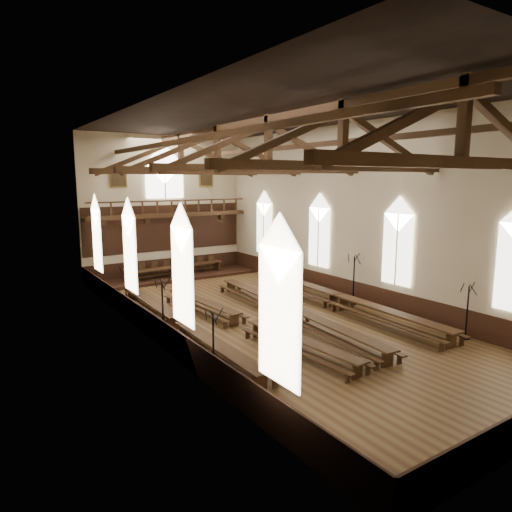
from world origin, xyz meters
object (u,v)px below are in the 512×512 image
at_px(candelabrum_right_near, 466,322).
at_px(refectory_row_c, 290,310).
at_px(refectory_row_b, 245,321).
at_px(candelabrum_left_mid, 163,321).
at_px(dais, 177,277).
at_px(candelabrum_right_mid, 353,289).
at_px(candelabrum_left_near, 213,357).
at_px(candelabrum_left_far, 126,298).
at_px(candelabrum_right_far, 276,270).
at_px(refectory_row_a, 179,323).
at_px(high_table, 177,267).
at_px(refectory_row_d, 339,298).

bearing_deg(candelabrum_right_near, refectory_row_c, 126.07).
relative_size(refectory_row_b, candelabrum_left_mid, 4.89).
distance_m(refectory_row_c, dais, 12.17).
bearing_deg(dais, candelabrum_right_mid, -65.28).
bearing_deg(candelabrum_left_near, candelabrum_left_mid, 90.00).
bearing_deg(candelabrum_left_far, dais, 48.37).
bearing_deg(dais, candelabrum_right_near, -73.72).
bearing_deg(refectory_row_c, candelabrum_left_far, 137.86).
bearing_deg(candelabrum_right_far, candelabrum_left_mid, -147.61).
relative_size(refectory_row_a, candelabrum_right_far, 6.17).
bearing_deg(candelabrum_right_near, refectory_row_a, 143.84).
xyz_separation_m(refectory_row_b, candelabrum_right_far, (7.51, 8.01, 0.21)).
relative_size(candelabrum_left_mid, candelabrum_right_mid, 0.98).
xyz_separation_m(candelabrum_right_mid, candelabrum_right_far, (-0.00, 7.42, -0.18)).
distance_m(candelabrum_left_near, candelabrum_right_far, 16.11).
height_order(refectory_row_b, candelabrum_right_near, candelabrum_right_near).
xyz_separation_m(candelabrum_left_mid, candelabrum_right_near, (11.10, -7.18, -0.08)).
distance_m(high_table, candelabrum_left_mid, 12.76).
xyz_separation_m(refectory_row_a, refectory_row_b, (2.73, -1.27, -0.04)).
xyz_separation_m(refectory_row_c, candelabrum_left_mid, (-6.38, 0.71, 0.34)).
bearing_deg(refectory_row_a, high_table, 66.68).
bearing_deg(refectory_row_d, candelabrum_left_near, -157.42).
distance_m(high_table, candelabrum_left_far, 8.52).
relative_size(refectory_row_c, candelabrum_left_near, 5.58).
height_order(refectory_row_a, refectory_row_d, refectory_row_d).
bearing_deg(candelabrum_right_mid, candelabrum_left_near, -159.02).
bearing_deg(candelabrum_right_far, candelabrum_right_mid, -90.00).
relative_size(refectory_row_a, candelabrum_left_near, 5.62).
xyz_separation_m(refectory_row_c, candelabrum_right_near, (4.72, -6.47, 0.26)).
distance_m(dais, candelabrum_right_near, 19.41).
bearing_deg(candelabrum_left_mid, candelabrum_left_far, 90.00).
relative_size(refectory_row_d, candelabrum_left_far, 5.90).
xyz_separation_m(refectory_row_b, high_table, (2.07, 12.41, 0.28)).
bearing_deg(refectory_row_c, refectory_row_b, -174.62).
relative_size(dais, candelabrum_right_near, 4.51).
height_order(candelabrum_left_far, candelabrum_right_near, candelabrum_right_near).
height_order(dais, candelabrum_right_mid, candelabrum_right_mid).
distance_m(refectory_row_d, candelabrum_left_near, 10.71).
xyz_separation_m(candelabrum_left_mid, candelabrum_right_far, (11.10, 7.04, -0.16)).
distance_m(dais, candelabrum_left_mid, 12.79).
bearing_deg(refectory_row_b, dais, 80.54).
height_order(refectory_row_d, candelabrum_left_far, candelabrum_left_far).
xyz_separation_m(refectory_row_b, candelabrum_right_mid, (7.51, 0.59, 0.39)).
distance_m(refectory_row_a, dais, 12.13).
distance_m(refectory_row_d, candelabrum_right_near, 6.77).
height_order(refectory_row_b, candelabrum_right_mid, candelabrum_right_mid).
distance_m(candelabrum_left_far, candelabrum_right_mid, 12.36).
distance_m(candelabrum_left_near, candelabrum_right_mid, 11.89).
relative_size(refectory_row_d, candelabrum_left_near, 5.86).
height_order(refectory_row_a, candelabrum_right_mid, candelabrum_right_mid).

